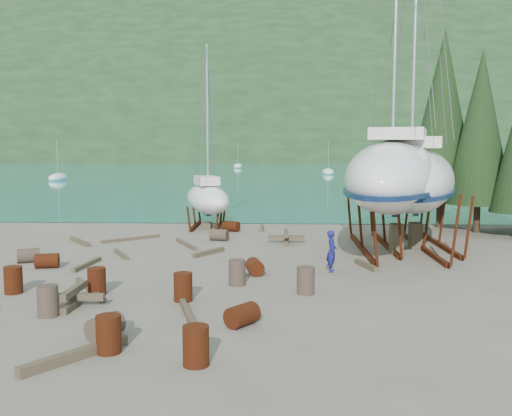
{
  "coord_description": "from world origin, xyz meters",
  "views": [
    {
      "loc": [
        1.56,
        -19.84,
        4.71
      ],
      "look_at": [
        0.61,
        3.0,
        2.27
      ],
      "focal_mm": 40.0,
      "sensor_mm": 36.0,
      "label": 1
    }
  ],
  "objects_px": {
    "large_sailboat_far": "(414,179)",
    "worker": "(332,251)",
    "small_sailboat_shore": "(207,198)",
    "large_sailboat_near": "(395,175)"
  },
  "relations": [
    {
      "from": "large_sailboat_far",
      "to": "worker",
      "type": "distance_m",
      "value": 7.64
    },
    {
      "from": "large_sailboat_far",
      "to": "small_sailboat_shore",
      "type": "bearing_deg",
      "value": 165.26
    },
    {
      "from": "large_sailboat_far",
      "to": "worker",
      "type": "height_order",
      "value": "large_sailboat_far"
    },
    {
      "from": "large_sailboat_near",
      "to": "small_sailboat_shore",
      "type": "bearing_deg",
      "value": 158.59
    },
    {
      "from": "small_sailboat_shore",
      "to": "large_sailboat_far",
      "type": "bearing_deg",
      "value": -48.58
    },
    {
      "from": "large_sailboat_far",
      "to": "worker",
      "type": "bearing_deg",
      "value": -112.7
    },
    {
      "from": "large_sailboat_near",
      "to": "large_sailboat_far",
      "type": "relative_size",
      "value": 1.09
    },
    {
      "from": "worker",
      "to": "large_sailboat_far",
      "type": "bearing_deg",
      "value": -29.78
    },
    {
      "from": "large_sailboat_near",
      "to": "small_sailboat_shore",
      "type": "height_order",
      "value": "large_sailboat_near"
    },
    {
      "from": "small_sailboat_shore",
      "to": "worker",
      "type": "relative_size",
      "value": 6.67
    }
  ]
}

